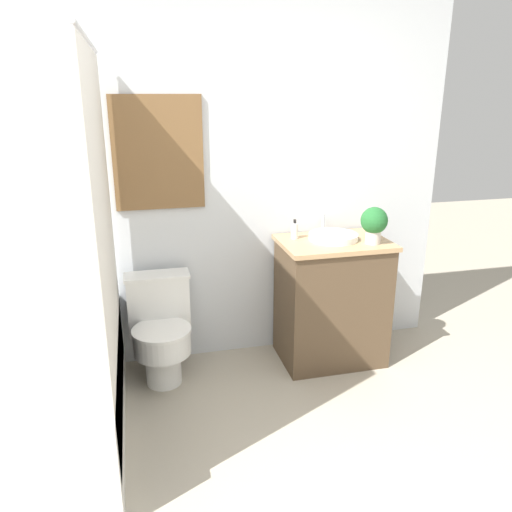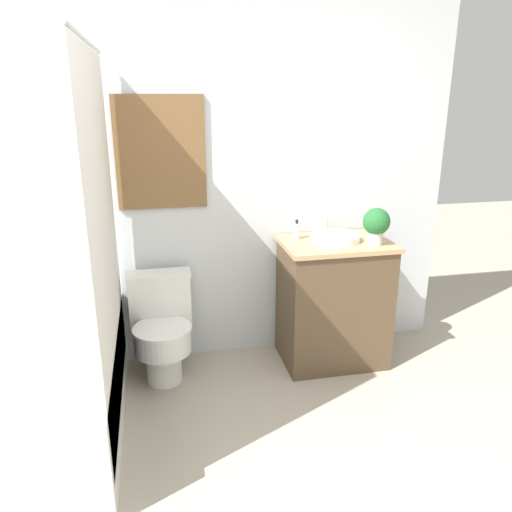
% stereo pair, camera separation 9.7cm
% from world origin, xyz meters
% --- Properties ---
extents(wall_back, '(3.31, 0.07, 2.50)m').
position_xyz_m(wall_back, '(-0.01, 1.87, 1.25)').
color(wall_back, silver).
rests_on(wall_back, ground_plane).
extents(shower_area, '(0.58, 1.41, 1.98)m').
position_xyz_m(shower_area, '(-0.85, 1.14, 0.30)').
color(shower_area, white).
rests_on(shower_area, ground_plane).
extents(toilet, '(0.41, 0.49, 0.67)m').
position_xyz_m(toilet, '(-0.34, 1.60, 0.35)').
color(toilet, white).
rests_on(toilet, ground_plane).
extents(vanity, '(0.70, 0.50, 0.85)m').
position_xyz_m(vanity, '(0.80, 1.58, 0.43)').
color(vanity, brown).
rests_on(vanity, ground_plane).
extents(sink, '(0.32, 0.35, 0.13)m').
position_xyz_m(sink, '(0.80, 1.60, 0.87)').
color(sink, white).
rests_on(sink, vanity).
extents(soap_bottle, '(0.05, 0.05, 0.13)m').
position_xyz_m(soap_bottle, '(0.56, 1.68, 0.90)').
color(soap_bottle, silver).
rests_on(soap_bottle, vanity).
extents(potted_plant, '(0.17, 0.17, 0.23)m').
position_xyz_m(potted_plant, '(1.01, 1.46, 0.98)').
color(potted_plant, beige).
rests_on(potted_plant, vanity).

